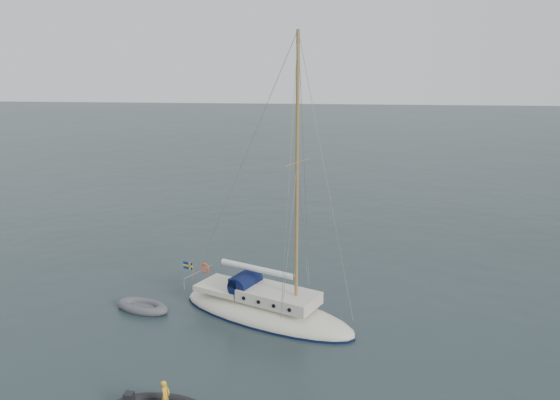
# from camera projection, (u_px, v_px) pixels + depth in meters

# --- Properties ---
(ground) EXTENTS (300.00, 300.00, 0.00)m
(ground) POSITION_uv_depth(u_px,v_px,m) (306.00, 298.00, 29.64)
(ground) COLOR black
(ground) RESTS_ON ground
(sailboat) EXTENTS (10.14, 3.04, 14.44)m
(sailboat) POSITION_uv_depth(u_px,v_px,m) (266.00, 297.00, 27.16)
(sailboat) COLOR beige
(sailboat) RESTS_ON ground
(dinghy) EXTENTS (3.04, 1.37, 0.44)m
(dinghy) POSITION_uv_depth(u_px,v_px,m) (142.00, 306.00, 28.15)
(dinghy) COLOR #55555B
(dinghy) RESTS_ON ground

